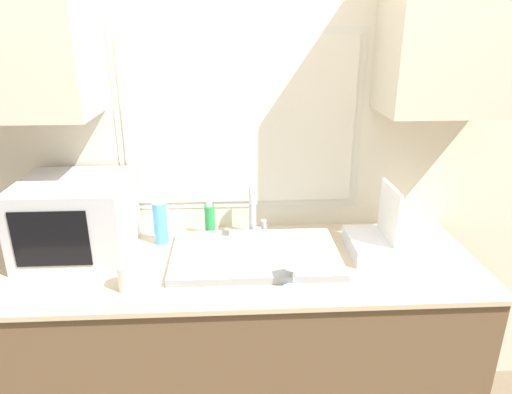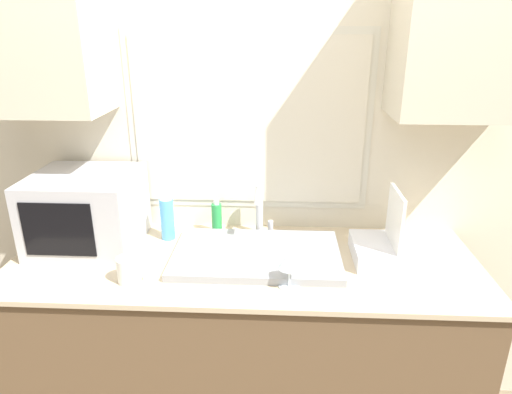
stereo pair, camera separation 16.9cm
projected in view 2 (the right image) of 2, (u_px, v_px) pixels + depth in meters
countertop at (245, 352)px, 1.99m from camera, size 1.86×0.68×0.92m
wall_back at (249, 127)px, 1.96m from camera, size 6.00×0.38×2.60m
sink_basin at (257, 255)px, 1.83m from camera, size 0.67×0.41×0.03m
faucet at (260, 207)px, 1.98m from camera, size 0.08×0.18×0.23m
microwave at (87, 210)px, 1.90m from camera, size 0.42×0.40×0.31m
dish_rack at (392, 248)px, 1.81m from camera, size 0.30×0.26×0.29m
spray_bottle at (167, 213)px, 1.96m from camera, size 0.06×0.06×0.25m
soap_bottle at (217, 218)px, 2.03m from camera, size 0.05×0.05×0.17m
mug_near_sink at (129, 270)px, 1.65m from camera, size 0.12×0.08×0.10m
wine_glass at (289, 261)px, 1.60m from camera, size 0.08×0.08×0.14m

